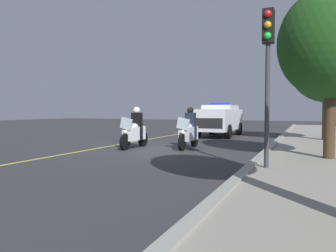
# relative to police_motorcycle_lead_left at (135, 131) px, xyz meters

# --- Properties ---
(ground_plane) EXTENTS (80.00, 80.00, 0.00)m
(ground_plane) POSITION_rel_police_motorcycle_lead_left_xyz_m (-0.20, 1.07, -0.70)
(ground_plane) COLOR #333335
(curb_strip) EXTENTS (48.00, 0.24, 0.15)m
(curb_strip) POSITION_rel_police_motorcycle_lead_left_xyz_m (-0.20, 5.24, -0.62)
(curb_strip) COLOR #9E9B93
(curb_strip) RESTS_ON ground
(sidewalk_strip) EXTENTS (48.00, 3.60, 0.10)m
(sidewalk_strip) POSITION_rel_police_motorcycle_lead_left_xyz_m (-0.20, 7.14, -0.65)
(sidewalk_strip) COLOR gray
(sidewalk_strip) RESTS_ON ground
(lane_stripe_center) EXTENTS (48.00, 0.12, 0.01)m
(lane_stripe_center) POSITION_rel_police_motorcycle_lead_left_xyz_m (-0.20, -1.36, -0.70)
(lane_stripe_center) COLOR #E0D14C
(lane_stripe_center) RESTS_ON ground
(police_motorcycle_lead_left) EXTENTS (2.14, 0.56, 1.72)m
(police_motorcycle_lead_left) POSITION_rel_police_motorcycle_lead_left_xyz_m (0.00, 0.00, 0.00)
(police_motorcycle_lead_left) COLOR black
(police_motorcycle_lead_left) RESTS_ON ground
(police_motorcycle_lead_right) EXTENTS (2.14, 0.56, 1.72)m
(police_motorcycle_lead_right) POSITION_rel_police_motorcycle_lead_left_xyz_m (-0.81, 2.10, 0.00)
(police_motorcycle_lead_right) COLOR black
(police_motorcycle_lead_right) RESTS_ON ground
(police_suv) EXTENTS (4.93, 2.12, 2.05)m
(police_suv) POSITION_rel_police_motorcycle_lead_left_xyz_m (-7.46, 1.61, 0.37)
(police_suv) COLOR silver
(police_suv) RESTS_ON ground
(traffic_light) EXTENTS (0.38, 0.28, 4.02)m
(traffic_light) POSITION_rel_police_motorcycle_lead_left_xyz_m (3.03, 5.64, 2.33)
(traffic_light) COLOR #38383D
(traffic_light) RESTS_ON sidewalk_strip
(tree_mid_block) EXTENTS (3.14, 3.14, 5.19)m
(tree_mid_block) POSITION_rel_police_motorcycle_lead_left_xyz_m (0.58, 7.19, 2.88)
(tree_mid_block) COLOR #42301E
(tree_mid_block) RESTS_ON sidewalk_strip
(tree_far_back) EXTENTS (3.64, 3.64, 5.70)m
(tree_far_back) POSITION_rel_police_motorcycle_lead_left_xyz_m (-6.24, 7.41, 3.17)
(tree_far_back) COLOR #4C3823
(tree_far_back) RESTS_ON sidewalk_strip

